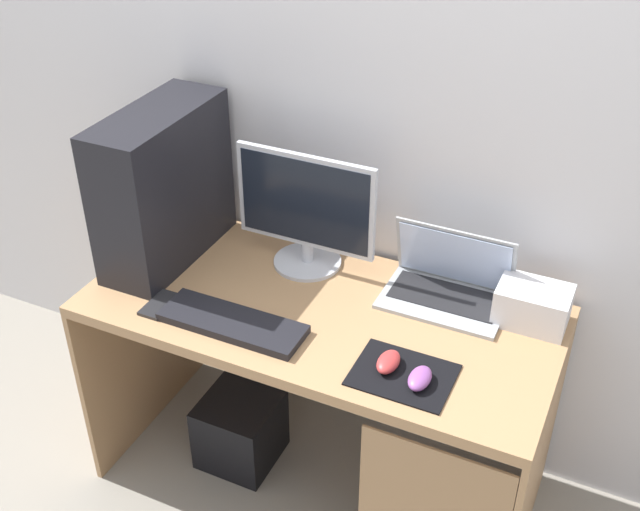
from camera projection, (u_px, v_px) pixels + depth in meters
name	position (u px, v px, depth m)	size (l,w,h in m)	color
ground_plane	(320.00, 476.00, 2.68)	(8.00, 8.00, 0.00)	gray
wall_back	(375.00, 75.00, 2.24)	(4.00, 0.05, 2.60)	silver
desk	(323.00, 350.00, 2.35)	(1.37, 0.64, 0.72)	#A37A51
pc_tower	(163.00, 186.00, 2.40)	(0.20, 0.49, 0.48)	black
monitor	(306.00, 213.00, 2.37)	(0.45, 0.21, 0.38)	#B7BCC6
laptop	(447.00, 285.00, 2.30)	(0.36, 0.23, 0.22)	#9EA3A8
projector	(533.00, 305.00, 2.20)	(0.20, 0.14, 0.11)	silver
keyboard	(232.00, 323.00, 2.21)	(0.42, 0.14, 0.02)	black
mousepad	(403.00, 375.00, 2.04)	(0.26, 0.20, 0.01)	black
mouse_left	(388.00, 362.00, 2.05)	(0.06, 0.10, 0.03)	#B23333
mouse_right	(420.00, 378.00, 2.00)	(0.06, 0.10, 0.03)	#8C4C99
cell_phone	(160.00, 305.00, 2.29)	(0.07, 0.13, 0.01)	#232326
subwoofer	(240.00, 429.00, 2.70)	(0.25, 0.25, 0.25)	black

